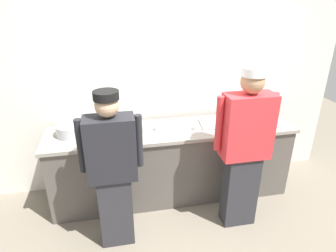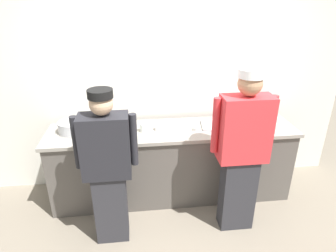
% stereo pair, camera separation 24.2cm
% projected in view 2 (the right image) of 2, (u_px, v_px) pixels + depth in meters
% --- Properties ---
extents(ground_plane, '(9.00, 9.00, 0.00)m').
position_uv_depth(ground_plane, '(176.00, 211.00, 3.43)').
color(ground_plane, slate).
extents(wall_back, '(4.50, 0.10, 2.83)m').
position_uv_depth(wall_back, '(168.00, 76.00, 3.56)').
color(wall_back, silver).
rests_on(wall_back, ground).
extents(prep_counter, '(2.87, 0.64, 0.91)m').
position_uv_depth(prep_counter, '(172.00, 163.00, 3.55)').
color(prep_counter, '#56514C').
rests_on(prep_counter, ground).
extents(chef_near_left, '(0.59, 0.24, 1.60)m').
position_uv_depth(chef_near_left, '(107.00, 166.00, 2.73)').
color(chef_near_left, '#2D2D33').
rests_on(chef_near_left, ground).
extents(chef_center, '(0.62, 0.24, 1.74)m').
position_uv_depth(chef_center, '(242.00, 150.00, 2.86)').
color(chef_center, '#2D2D33').
rests_on(chef_center, ground).
extents(plate_stack_front, '(0.21, 0.21, 0.10)m').
position_uv_depth(plate_stack_front, '(101.00, 133.00, 3.15)').
color(plate_stack_front, white).
rests_on(plate_stack_front, prep_counter).
extents(mixing_bowl_steel, '(0.31, 0.31, 0.13)m').
position_uv_depth(mixing_bowl_steel, '(72.00, 127.00, 3.27)').
color(mixing_bowl_steel, '#B7BABF').
rests_on(mixing_bowl_steel, prep_counter).
extents(sheet_tray, '(0.56, 0.37, 0.02)m').
position_uv_depth(sheet_tray, '(224.00, 125.00, 3.43)').
color(sheet_tray, '#B7BABF').
rests_on(sheet_tray, prep_counter).
extents(squeeze_bottle_primary, '(0.05, 0.05, 0.19)m').
position_uv_depth(squeeze_bottle_primary, '(129.00, 130.00, 3.11)').
color(squeeze_bottle_primary, '#56A333').
rests_on(squeeze_bottle_primary, prep_counter).
extents(ramekin_orange_sauce, '(0.09, 0.09, 0.04)m').
position_uv_depth(ramekin_orange_sauce, '(158.00, 128.00, 3.33)').
color(ramekin_orange_sauce, white).
rests_on(ramekin_orange_sauce, prep_counter).
extents(ramekin_green_sauce, '(0.10, 0.10, 0.05)m').
position_uv_depth(ramekin_green_sauce, '(129.00, 124.00, 3.42)').
color(ramekin_green_sauce, white).
rests_on(ramekin_green_sauce, prep_counter).
extents(ramekin_red_sauce, '(0.09, 0.09, 0.05)m').
position_uv_depth(ramekin_red_sauce, '(271.00, 121.00, 3.50)').
color(ramekin_red_sauce, white).
rests_on(ramekin_red_sauce, prep_counter).
extents(ramekin_yellow_sauce, '(0.09, 0.09, 0.04)m').
position_uv_depth(ramekin_yellow_sauce, '(197.00, 129.00, 3.32)').
color(ramekin_yellow_sauce, white).
rests_on(ramekin_yellow_sauce, prep_counter).
extents(deli_cup, '(0.09, 0.09, 0.10)m').
position_uv_depth(deli_cup, '(144.00, 128.00, 3.28)').
color(deli_cup, white).
rests_on(deli_cup, prep_counter).
extents(chefs_knife, '(0.28, 0.03, 0.02)m').
position_uv_depth(chefs_knife, '(115.00, 131.00, 3.29)').
color(chefs_knife, '#B7BABF').
rests_on(chefs_knife, prep_counter).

